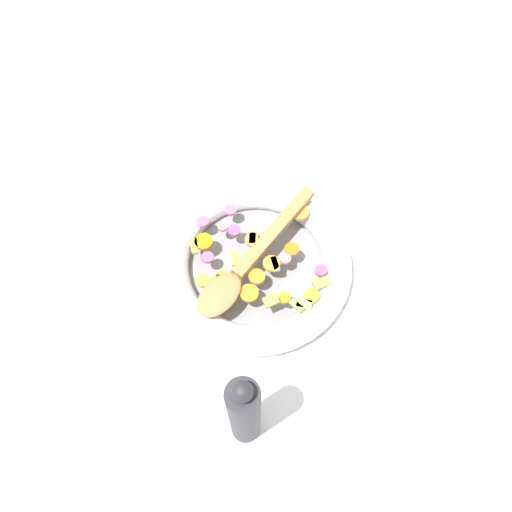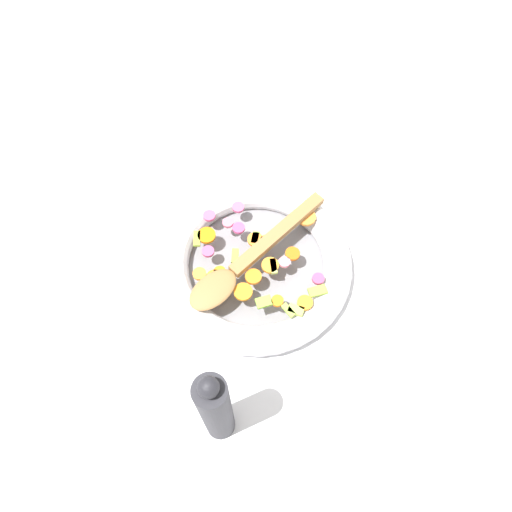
# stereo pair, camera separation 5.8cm
# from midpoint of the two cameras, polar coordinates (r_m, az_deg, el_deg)

# --- Properties ---
(ground_plane) EXTENTS (4.00, 4.00, 0.00)m
(ground_plane) POSITION_cam_midpoint_polar(r_m,az_deg,el_deg) (0.90, -1.84, -1.64)
(ground_plane) COLOR silver
(skillet) EXTENTS (0.34, 0.34, 0.05)m
(skillet) POSITION_cam_midpoint_polar(r_m,az_deg,el_deg) (0.88, -1.88, -0.98)
(skillet) COLOR slate
(skillet) RESTS_ON ground_plane
(chopped_vegetables) EXTENTS (0.23, 0.23, 0.01)m
(chopped_vegetables) POSITION_cam_midpoint_polar(r_m,az_deg,el_deg) (0.85, -1.80, -0.35)
(chopped_vegetables) COLOR orange
(chopped_vegetables) RESTS_ON skillet
(wooden_spoon) EXTENTS (0.23, 0.25, 0.01)m
(wooden_spoon) POSITION_cam_midpoint_polar(r_m,az_deg,el_deg) (0.83, -3.02, -0.90)
(wooden_spoon) COLOR olive
(wooden_spoon) RESTS_ON chopped_vegetables
(pepper_mill) EXTENTS (0.04, 0.04, 0.25)m
(pepper_mill) POSITION_cam_midpoint_polar(r_m,az_deg,el_deg) (0.70, -3.83, -17.62)
(pepper_mill) COLOR #232328
(pepper_mill) RESTS_ON ground_plane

